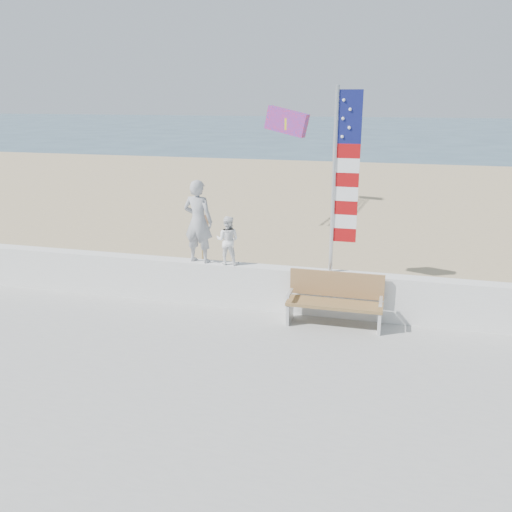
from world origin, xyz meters
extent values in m
plane|color=#314F62|center=(0.00, 0.00, 0.00)|extent=(220.00, 220.00, 0.00)
cube|color=tan|center=(0.00, 9.00, 0.04)|extent=(90.00, 40.00, 0.08)
cube|color=white|center=(0.00, 2.00, 0.63)|extent=(30.00, 0.35, 0.90)
imported|color=#9C9DA2|center=(-1.07, 2.00, 1.94)|extent=(0.67, 0.48, 1.71)
imported|color=white|center=(-0.44, 2.00, 1.58)|extent=(0.49, 0.38, 1.00)
cube|color=olive|center=(1.82, 1.45, 0.62)|extent=(1.80, 0.50, 0.06)
cube|color=#9B7043|center=(1.82, 1.72, 0.93)|extent=(1.80, 0.05, 0.50)
cube|color=silver|center=(0.97, 1.45, 0.38)|extent=(0.06, 0.50, 0.40)
cube|color=silver|center=(0.97, 1.40, 0.78)|extent=(0.06, 0.45, 0.05)
cube|color=white|center=(2.67, 1.45, 0.38)|extent=(0.06, 0.50, 0.40)
cube|color=white|center=(2.67, 1.40, 0.78)|extent=(0.06, 0.45, 0.05)
cylinder|color=silver|center=(1.65, 2.00, 2.83)|extent=(0.08, 0.08, 3.50)
cube|color=#0F1451|center=(1.89, 2.00, 4.03)|extent=(0.44, 0.02, 0.95)
cube|color=#9E0A0C|center=(1.89, 2.00, 1.84)|extent=(0.44, 0.02, 0.26)
cube|color=white|center=(1.89, 2.00, 2.10)|extent=(0.44, 0.02, 0.26)
cube|color=#9E0A0C|center=(1.89, 2.00, 2.37)|extent=(0.44, 0.02, 0.26)
cube|color=white|center=(1.89, 2.00, 2.63)|extent=(0.44, 0.02, 0.26)
cube|color=#9E0A0C|center=(1.89, 2.00, 2.89)|extent=(0.44, 0.02, 0.26)
cube|color=white|center=(1.89, 2.00, 3.16)|extent=(0.44, 0.02, 0.26)
cube|color=#9E0A0C|center=(1.89, 2.00, 3.42)|extent=(0.44, 0.02, 0.26)
sphere|color=white|center=(1.77, 1.98, 3.68)|extent=(0.06, 0.06, 0.06)
sphere|color=white|center=(1.89, 1.98, 3.84)|extent=(0.06, 0.06, 0.06)
sphere|color=white|center=(1.77, 1.98, 4.00)|extent=(0.06, 0.06, 0.06)
sphere|color=white|center=(1.89, 1.98, 4.16)|extent=(0.06, 0.06, 0.06)
sphere|color=white|center=(1.77, 1.98, 4.32)|extent=(0.06, 0.06, 0.06)
cube|color=#FC1C23|center=(0.42, 3.62, 3.86)|extent=(0.99, 0.40, 0.66)
cube|color=yellow|center=(0.57, 3.62, 3.81)|extent=(0.34, 0.26, 0.25)
cylinder|color=olive|center=(-1.85, 4.36, 0.68)|extent=(0.07, 0.07, 1.20)
cube|color=brown|center=(-1.85, 4.34, 1.33)|extent=(0.32, 0.03, 0.42)
camera|label=1|loc=(2.74, -8.14, 4.41)|focal=38.00mm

